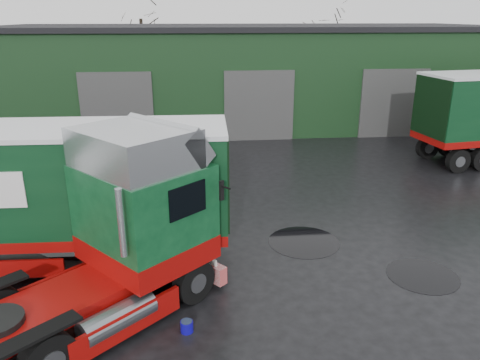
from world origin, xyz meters
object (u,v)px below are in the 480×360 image
at_px(warehouse, 247,73).
at_px(hero_tractor, 70,241).
at_px(wash_bucket, 187,326).
at_px(tree_back_a, 142,42).
at_px(tree_back_b, 323,53).

xyz_separation_m(warehouse, hero_tractor, (-6.50, -23.00, -0.91)).
bearing_deg(wash_bucket, warehouse, 80.25).
bearing_deg(wash_bucket, tree_back_a, 96.79).
height_order(warehouse, tree_back_a, tree_back_a).
distance_m(warehouse, tree_back_b, 12.82).
relative_size(tree_back_a, tree_back_b, 1.27).
xyz_separation_m(hero_tractor, tree_back_b, (14.50, 33.00, 1.50)).
xyz_separation_m(wash_bucket, tree_back_b, (12.02, 33.41, 3.61)).
bearing_deg(tree_back_a, warehouse, -51.34).
height_order(warehouse, hero_tractor, warehouse).
xyz_separation_m(warehouse, tree_back_a, (-8.00, 10.00, 1.59)).
bearing_deg(warehouse, hero_tractor, -105.78).
distance_m(hero_tractor, wash_bucket, 3.28).
relative_size(warehouse, tree_back_a, 3.41).
relative_size(warehouse, wash_bucket, 110.72).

